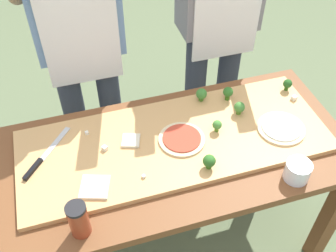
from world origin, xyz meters
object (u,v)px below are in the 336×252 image
at_px(pizza_slice_near_right, 95,187).
at_px(pizza_whole_tomato_red, 182,139).
at_px(chefs_knife, 41,160).
at_px(cheese_crumble_c, 105,148).
at_px(broccoli_floret_center_right, 217,125).
at_px(cheese_crumble_b, 294,98).
at_px(broccoli_floret_front_mid, 288,84).
at_px(broccoli_floret_back_mid, 228,92).
at_px(pizza_slice_near_left, 131,141).
at_px(prep_table, 171,167).
at_px(broccoli_floret_back_right, 239,108).
at_px(sauce_jar, 79,220).
at_px(broccoli_floret_back_left, 209,161).
at_px(cheese_crumble_a, 144,176).
at_px(flour_cup, 297,172).
at_px(cheese_crumble_d, 87,133).
at_px(broccoli_floret_front_left, 201,94).
at_px(cook_left, 79,33).
at_px(pizza_whole_white_garlic, 281,128).
at_px(cook_right, 219,10).

bearing_deg(pizza_slice_near_right, pizza_whole_tomato_red, 19.43).
relative_size(chefs_knife, cheese_crumble_c, 12.81).
relative_size(broccoli_floret_center_right, cheese_crumble_b, 2.71).
relative_size(broccoli_floret_front_mid, cheese_crumble_c, 3.01).
xyz_separation_m(broccoli_floret_center_right, cheese_crumble_c, (-0.48, 0.03, -0.02)).
bearing_deg(broccoli_floret_back_mid, cheese_crumble_c, -166.68).
bearing_deg(pizza_slice_near_left, chefs_knife, 179.32).
distance_m(prep_table, pizza_whole_tomato_red, 0.15).
distance_m(pizza_slice_near_left, broccoli_floret_back_right, 0.50).
bearing_deg(sauce_jar, broccoli_floret_back_left, 12.89).
xyz_separation_m(pizza_whole_tomato_red, broccoli_floret_back_mid, (0.28, 0.18, 0.03)).
height_order(broccoli_floret_back_right, cheese_crumble_a, broccoli_floret_back_right).
bearing_deg(flour_cup, cheese_crumble_c, 153.81).
height_order(prep_table, cheese_crumble_d, cheese_crumble_d).
bearing_deg(flour_cup, cheese_crumble_d, 148.95).
height_order(broccoli_floret_front_left, sauce_jar, sauce_jar).
height_order(chefs_knife, pizza_slice_near_left, chefs_knife).
xyz_separation_m(prep_table, pizza_whole_tomato_red, (0.05, 0.02, 0.14)).
height_order(broccoli_floret_back_mid, broccoli_floret_front_mid, broccoli_floret_back_mid).
bearing_deg(chefs_knife, cheese_crumble_b, 1.61).
relative_size(pizza_slice_near_right, pizza_slice_near_left, 1.45).
xyz_separation_m(pizza_slice_near_right, cheese_crumble_b, (0.97, 0.23, 0.00)).
bearing_deg(broccoli_floret_front_left, chefs_knife, -168.10).
bearing_deg(sauce_jar, cook_left, 80.05).
height_order(pizza_slice_near_right, broccoli_floret_back_right, broccoli_floret_back_right).
height_order(broccoli_floret_back_right, sauce_jar, sauce_jar).
relative_size(broccoli_floret_center_right, broccoli_floret_back_left, 0.87).
bearing_deg(pizza_whole_white_garlic, cheese_crumble_a, -172.89).
relative_size(broccoli_floret_front_left, broccoli_floret_back_mid, 0.93).
height_order(pizza_whole_white_garlic, broccoli_floret_back_mid, broccoli_floret_back_mid).
bearing_deg(pizza_slice_near_right, cheese_crumble_d, 87.08).
distance_m(broccoli_floret_center_right, cheese_crumble_a, 0.39).
bearing_deg(cook_left, flour_cup, -52.12).
relative_size(pizza_whole_tomato_red, broccoli_floret_back_left, 3.02).
relative_size(broccoli_floret_back_mid, flour_cup, 0.68).
distance_m(broccoli_floret_back_right, broccoli_floret_back_left, 0.35).
relative_size(pizza_whole_white_garlic, broccoli_floret_back_mid, 3.01).
bearing_deg(cheese_crumble_a, broccoli_floret_front_left, 44.17).
height_order(pizza_whole_tomato_red, cheese_crumble_d, pizza_whole_tomato_red).
bearing_deg(prep_table, pizza_slice_near_left, 152.85).
height_order(pizza_whole_tomato_red, broccoli_floret_back_mid, broccoli_floret_back_mid).
bearing_deg(pizza_whole_white_garlic, flour_cup, -103.86).
bearing_deg(cook_right, cook_left, 180.00).
distance_m(broccoli_floret_back_left, cook_right, 0.84).
bearing_deg(chefs_knife, broccoli_floret_front_mid, 5.27).
height_order(pizza_whole_tomato_red, pizza_slice_near_left, pizza_whole_tomato_red).
distance_m(broccoli_floret_center_right, cook_right, 0.65).
bearing_deg(sauce_jar, chefs_knife, 107.21).
bearing_deg(broccoli_floret_front_mid, chefs_knife, -174.73).
bearing_deg(cheese_crumble_b, prep_table, -169.73).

